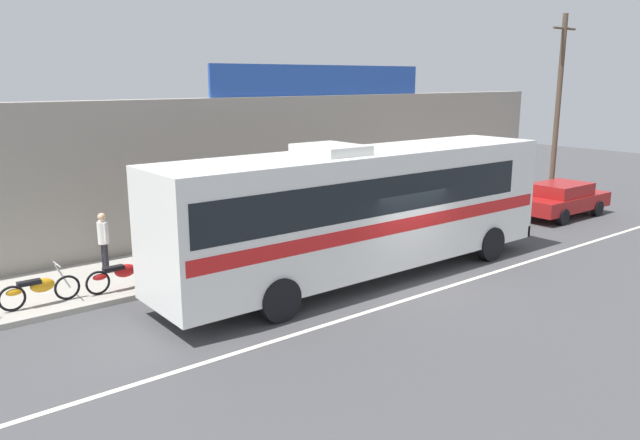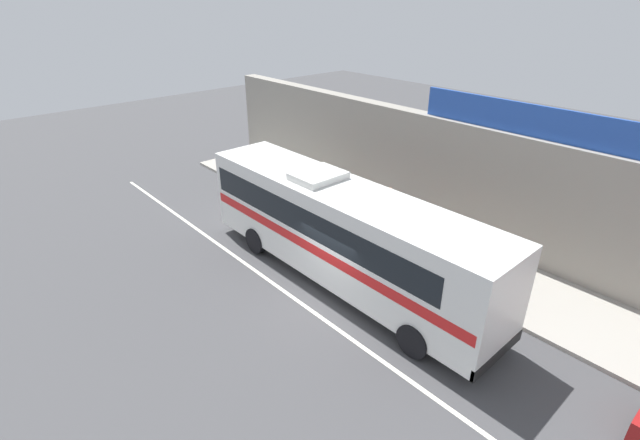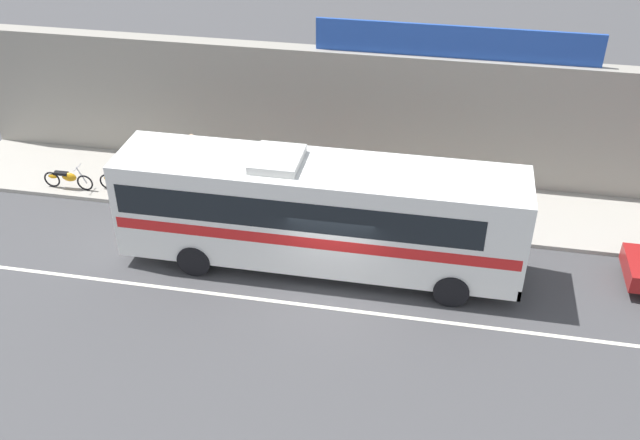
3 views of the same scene
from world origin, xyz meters
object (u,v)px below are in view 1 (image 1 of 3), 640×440
object	(u,v)px
parked_car	(561,199)
motorcycle_red	(176,263)
pedestrian_by_curb	(103,238)
utility_pole	(558,107)
pedestrian_far_right	(275,217)
intercity_bus	(363,205)
motorcycle_green	(122,274)
pedestrian_near_shop	(233,217)
motorcycle_purple	(39,289)

from	to	relation	value
parked_car	motorcycle_red	world-z (taller)	parked_car
parked_car	pedestrian_by_curb	size ratio (longest dim) A/B	2.59
utility_pole	motorcycle_red	distance (m)	18.13
pedestrian_far_right	motorcycle_red	bearing A→B (deg)	-166.36
utility_pole	pedestrian_far_right	distance (m)	14.29
intercity_bus	motorcycle_green	world-z (taller)	intercity_bus
motorcycle_green	pedestrian_near_shop	size ratio (longest dim) A/B	1.10
motorcycle_green	pedestrian_by_curb	size ratio (longest dim) A/B	1.13
pedestrian_near_shop	utility_pole	bearing A→B (deg)	-7.01
parked_car	motorcycle_green	xyz separation A→B (m)	(-17.19, 1.96, -0.17)
motorcycle_purple	pedestrian_far_right	size ratio (longest dim) A/B	1.10
pedestrian_near_shop	pedestrian_by_curb	size ratio (longest dim) A/B	1.03
intercity_bus	pedestrian_by_curb	bearing A→B (deg)	140.68
motorcycle_purple	intercity_bus	bearing A→B (deg)	-20.71
utility_pole	motorcycle_green	xyz separation A→B (m)	(-19.28, 0.24, -3.66)
utility_pole	pedestrian_far_right	xyz separation A→B (m)	(-13.89, 1.20, -3.10)
motorcycle_green	pedestrian_far_right	bearing A→B (deg)	10.18
parked_car	pedestrian_near_shop	distance (m)	13.45
motorcycle_red	pedestrian_far_right	xyz separation A→B (m)	(3.86, 0.94, 0.56)
intercity_bus	motorcycle_purple	bearing A→B (deg)	159.29
pedestrian_near_shop	pedestrian_by_curb	distance (m)	4.05
motorcycle_red	pedestrian_far_right	bearing A→B (deg)	13.64
pedestrian_near_shop	pedestrian_by_curb	xyz separation A→B (m)	(-4.05, 0.12, -0.03)
parked_car	motorcycle_green	distance (m)	17.31
utility_pole	motorcycle_red	bearing A→B (deg)	179.13
pedestrian_by_curb	motorcycle_purple	bearing A→B (deg)	-143.22
pedestrian_by_curb	utility_pole	bearing A→B (deg)	-5.89
motorcycle_purple	pedestrian_by_curb	size ratio (longest dim) A/B	1.10
pedestrian_far_right	pedestrian_near_shop	bearing A→B (deg)	150.59
utility_pole	motorcycle_purple	world-z (taller)	utility_pole
utility_pole	motorcycle_red	size ratio (longest dim) A/B	4.30
utility_pole	motorcycle_purple	bearing A→B (deg)	179.05
pedestrian_by_curb	motorcycle_green	bearing A→B (deg)	-96.26
intercity_bus	parked_car	world-z (taller)	intercity_bus
motorcycle_red	motorcycle_purple	bearing A→B (deg)	178.62
motorcycle_purple	pedestrian_near_shop	bearing A→B (deg)	13.56
pedestrian_far_right	pedestrian_near_shop	distance (m)	1.32
motorcycle_purple	pedestrian_by_curb	xyz separation A→B (m)	(2.16, 1.62, 0.56)
motorcycle_red	pedestrian_near_shop	xyz separation A→B (m)	(2.71, 1.58, 0.59)
utility_pole	pedestrian_near_shop	size ratio (longest dim) A/B	4.54
intercity_bus	motorcycle_purple	size ratio (longest dim) A/B	6.55
parked_car	motorcycle_purple	size ratio (longest dim) A/B	2.36
motorcycle_red	pedestrian_near_shop	bearing A→B (deg)	30.25
intercity_bus	pedestrian_near_shop	world-z (taller)	intercity_bus
parked_car	pedestrian_near_shop	xyz separation A→B (m)	(-12.96, 3.58, 0.42)
parked_car	pedestrian_far_right	world-z (taller)	pedestrian_far_right
utility_pole	motorcycle_red	world-z (taller)	utility_pole
utility_pole	pedestrian_far_right	size ratio (longest dim) A/B	4.66
pedestrian_near_shop	parked_car	bearing A→B (deg)	-15.43
motorcycle_red	pedestrian_far_right	world-z (taller)	pedestrian_far_right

